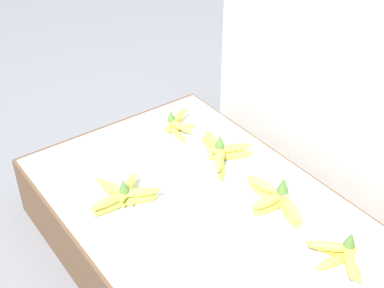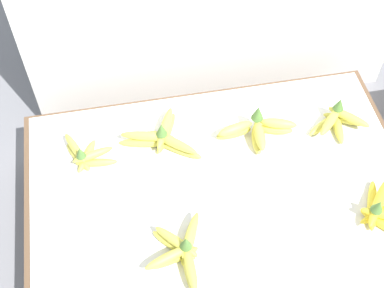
% 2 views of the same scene
% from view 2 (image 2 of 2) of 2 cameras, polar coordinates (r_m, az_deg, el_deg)
% --- Properties ---
extents(ground_plane, '(10.00, 10.00, 0.00)m').
position_cam_2_polar(ground_plane, '(1.79, 2.83, -8.72)').
color(ground_plane, slate).
extents(display_platform, '(1.15, 0.78, 0.23)m').
position_cam_2_polar(display_platform, '(1.68, 2.99, -6.88)').
color(display_platform, brown).
rests_on(display_platform, ground_plane).
extents(banana_bunch_front_midleft, '(0.18, 0.23, 0.10)m').
position_cam_2_polar(banana_bunch_front_midleft, '(1.45, -1.11, -11.34)').
color(banana_bunch_front_midleft, gold).
rests_on(banana_bunch_front_midleft, display_platform).
extents(banana_bunch_front_right, '(0.17, 0.23, 0.10)m').
position_cam_2_polar(banana_bunch_front_right, '(1.60, 19.64, -6.85)').
color(banana_bunch_front_right, yellow).
rests_on(banana_bunch_front_right, display_platform).
extents(banana_bunch_middle_left, '(0.16, 0.14, 0.09)m').
position_cam_2_polar(banana_bunch_middle_left, '(1.65, -11.30, -1.19)').
color(banana_bunch_middle_left, gold).
rests_on(banana_bunch_middle_left, display_platform).
extents(banana_bunch_middle_midleft, '(0.25, 0.21, 0.10)m').
position_cam_2_polar(banana_bunch_middle_midleft, '(1.65, -3.17, 0.67)').
color(banana_bunch_middle_midleft, gold).
rests_on(banana_bunch_middle_midleft, display_platform).
extents(banana_bunch_middle_midright, '(0.26, 0.13, 0.12)m').
position_cam_2_polar(banana_bunch_middle_midright, '(1.67, 6.91, 1.53)').
color(banana_bunch_middle_midright, '#DBCC4C').
rests_on(banana_bunch_middle_midright, display_platform).
extents(banana_bunch_middle_right, '(0.21, 0.14, 0.10)m').
position_cam_2_polar(banana_bunch_middle_right, '(1.75, 15.27, 2.49)').
color(banana_bunch_middle_right, gold).
rests_on(banana_bunch_middle_right, display_platform).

